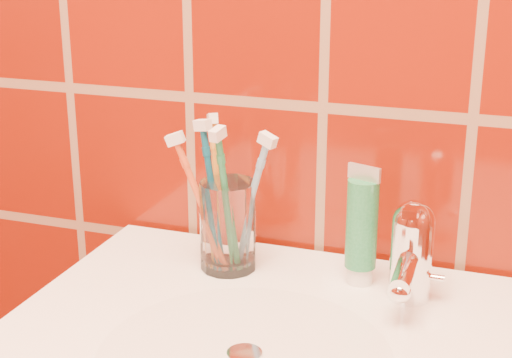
% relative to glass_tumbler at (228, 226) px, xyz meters
% --- Properties ---
extents(glass_tumbler, '(0.09, 0.09, 0.11)m').
position_rel_glass_tumbler_xyz_m(glass_tumbler, '(0.00, 0.00, 0.00)').
color(glass_tumbler, white).
rests_on(glass_tumbler, pedestal_sink).
extents(toothpaste_tube, '(0.04, 0.04, 0.15)m').
position_rel_glass_tumbler_xyz_m(toothpaste_tube, '(0.16, 0.01, 0.01)').
color(toothpaste_tube, white).
rests_on(toothpaste_tube, pedestal_sink).
extents(faucet, '(0.05, 0.11, 0.12)m').
position_rel_glass_tumbler_xyz_m(faucet, '(0.23, -0.01, 0.01)').
color(faucet, white).
rests_on(faucet, pedestal_sink).
extents(toothbrush_0, '(0.12, 0.10, 0.19)m').
position_rel_glass_tumbler_xyz_m(toothbrush_0, '(0.03, 0.00, 0.03)').
color(toothbrush_0, '#76A7D2').
rests_on(toothbrush_0, glass_tumbler).
extents(toothbrush_1, '(0.05, 0.10, 0.21)m').
position_rel_glass_tumbler_xyz_m(toothbrush_1, '(0.01, -0.02, 0.04)').
color(toothbrush_1, '#207848').
rests_on(toothbrush_1, glass_tumbler).
extents(toothbrush_2, '(0.11, 0.13, 0.21)m').
position_rel_glass_tumbler_xyz_m(toothbrush_2, '(-0.02, 0.02, 0.04)').
color(toothbrush_2, orange).
rests_on(toothbrush_2, glass_tumbler).
extents(toothbrush_3, '(0.08, 0.07, 0.20)m').
position_rel_glass_tumbler_xyz_m(toothbrush_3, '(-0.02, -0.00, 0.04)').
color(toothbrush_3, navy).
rests_on(toothbrush_3, glass_tumbler).
extents(toothbrush_4, '(0.11, 0.10, 0.18)m').
position_rel_glass_tumbler_xyz_m(toothbrush_4, '(-0.03, -0.01, 0.03)').
color(toothbrush_4, '#CF5124').
rests_on(toothbrush_4, glass_tumbler).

